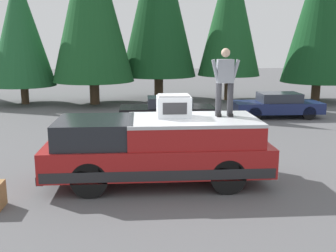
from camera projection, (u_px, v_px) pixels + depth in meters
ground_plane at (174, 179)px, 10.30m from camera, size 90.00×90.00×0.00m
pickup_truck at (158, 149)px, 9.87m from camera, size 2.01×5.54×1.65m
compressor_unit at (174, 106)px, 9.86m from camera, size 0.65×0.84×0.56m
person_on_truck_bed at (225, 80)px, 9.85m from camera, size 0.29×0.72×1.69m
parked_car_navy at (277, 105)px, 18.73m from camera, size 1.64×4.10×1.16m
parked_car_black at (168, 110)px, 17.30m from camera, size 1.64×4.10×1.16m
conifer_far_left at (322, 6)px, 22.77m from camera, size 4.27×4.27×9.90m
conifer_left at (230, 11)px, 23.53m from camera, size 3.76×3.76×9.14m
conifer_center_right at (91, 0)px, 21.71m from camera, size 4.58×4.58×10.26m
conifer_right at (20, 29)px, 22.09m from camera, size 3.64×3.64×7.43m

